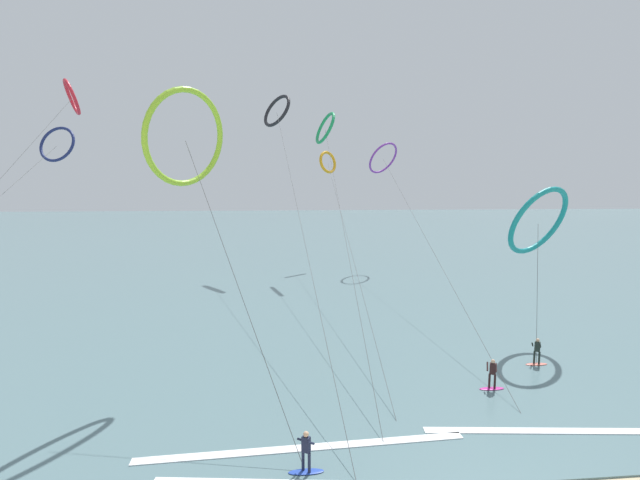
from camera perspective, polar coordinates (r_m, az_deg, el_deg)
name	(u,v)px	position (r m, az deg, el deg)	size (l,w,h in m)	color
sea_water	(290,230)	(115.28, -3.92, 1.26)	(400.00, 200.00, 0.08)	slate
surfer_magenta	(492,376)	(27.15, 21.29, -16.01)	(1.40, 0.68, 1.70)	#CC288E
surfer_cobalt	(306,454)	(19.11, -1.80, -25.87)	(1.40, 0.71, 1.70)	#2647B7
surfer_coral	(537,353)	(31.63, 26.13, -12.94)	(1.40, 0.72, 1.70)	#EA7260
kite_crimson	(71,97)	(51.04, -29.34, 15.71)	(3.64, 28.65, 21.54)	red
kite_teal	(538,221)	(34.49, 26.27, 2.17)	(5.93, 6.33, 11.26)	teal
kite_charcoal	(277,111)	(60.14, -5.57, 16.20)	(5.37, 47.01, 23.25)	black
kite_violet	(383,158)	(61.47, 8.14, 10.36)	(5.52, 42.91, 17.13)	purple
kite_navy	(57,144)	(55.50, -30.76, 10.52)	(4.44, 35.31, 17.65)	navy
kite_amber	(328,162)	(62.90, 1.02, 9.94)	(3.14, 44.78, 16.26)	orange
kite_lime	(185,138)	(26.34, -16.94, 12.46)	(8.37, 12.21, 16.59)	#8CC62D
kite_emerald	(325,128)	(57.09, 0.67, 14.18)	(3.17, 41.22, 20.57)	#199351
wave_crest_mid	(586,432)	(25.08, 31.01, -20.41)	(14.71, 0.50, 0.12)	white
wave_crest_far	(304,449)	(20.86, -2.04, -25.27)	(14.12, 0.50, 0.12)	white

